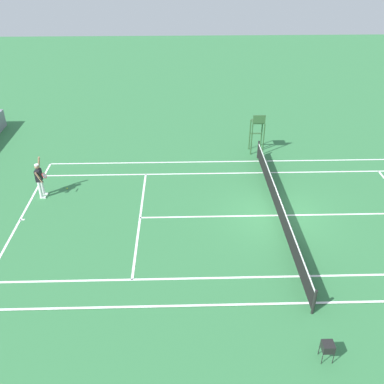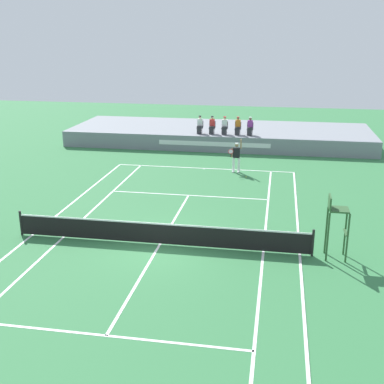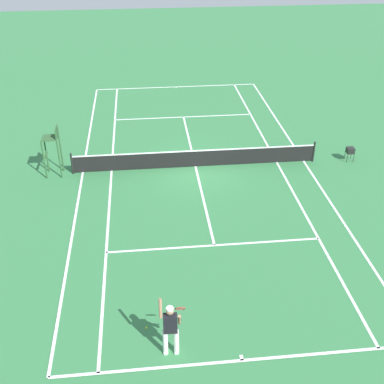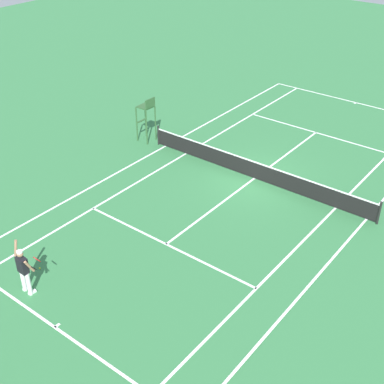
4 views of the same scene
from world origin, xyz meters
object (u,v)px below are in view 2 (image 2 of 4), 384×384
Objects in this scene: spectator_seated_3 at (238,126)px; spectator_seated_2 at (225,126)px; tennis_ball at (246,177)px; spectator_seated_4 at (250,127)px; tennis_player at (236,156)px; spectator_seated_0 at (200,125)px; umpire_chair at (336,219)px; spectator_seated_1 at (212,125)px.

spectator_seated_2 is at bearing 180.00° from spectator_seated_3.
spectator_seated_2 is at bearing 106.68° from tennis_ball.
tennis_ball is (1.15, -7.00, -1.72)m from spectator_seated_3.
spectator_seated_4 is 7.22m from tennis_ball.
spectator_seated_2 is 6.19m from tennis_player.
tennis_ball is at bearing -73.32° from spectator_seated_2.
spectator_seated_4 is at bearing 0.00° from spectator_seated_0.
tennis_ball is at bearing -60.94° from spectator_seated_0.
spectator_seated_4 is 17.87m from umpire_chair.
spectator_seated_2 is at bearing 0.00° from spectator_seated_0.
spectator_seated_3 is 6.05m from tennis_player.
spectator_seated_4 is 6.04m from tennis_player.
umpire_chair is (4.70, -11.37, 0.56)m from tennis_player.
spectator_seated_2 is (0.90, 0.00, 0.00)m from spectator_seated_1.
spectator_seated_1 is 0.90m from spectator_seated_2.
umpire_chair reaches higher than tennis_player.
tennis_player reaches higher than tennis_ball.
spectator_seated_4 is (3.61, 0.00, 0.00)m from spectator_seated_0.
spectator_seated_1 is 18.60× the size of tennis_ball.
spectator_seated_4 reaches higher than tennis_player.
tennis_ball is at bearing -87.69° from spectator_seated_4.
spectator_seated_3 is at bearing 0.00° from spectator_seated_0.
spectator_seated_1 is 7.81m from tennis_ball.
spectator_seated_1 is 1.85m from spectator_seated_3.
spectator_seated_0 is 1.79m from spectator_seated_2.
umpire_chair reaches higher than spectator_seated_0.
tennis_ball is at bearing -55.58° from tennis_player.
umpire_chair reaches higher than spectator_seated_1.
spectator_seated_4 is 0.61× the size of tennis_player.
umpire_chair is at bearing -68.87° from tennis_ball.
spectator_seated_3 is (1.85, 0.00, 0.00)m from spectator_seated_1.
spectator_seated_0 is 18.60× the size of tennis_ball.
spectator_seated_1 is at bearing 113.20° from tennis_ball.
spectator_seated_2 is 1.00× the size of spectator_seated_4.
spectator_seated_2 is 7.51m from tennis_ball.
spectator_seated_2 is 0.52× the size of umpire_chair.
umpire_chair reaches higher than spectator_seated_3.
umpire_chair is at bearing -70.64° from spectator_seated_2.
spectator_seated_4 is at bearing 0.00° from spectator_seated_3.
spectator_seated_3 reaches higher than tennis_player.
spectator_seated_2 is 18.39m from umpire_chair.
spectator_seated_0 is 0.52× the size of umpire_chair.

